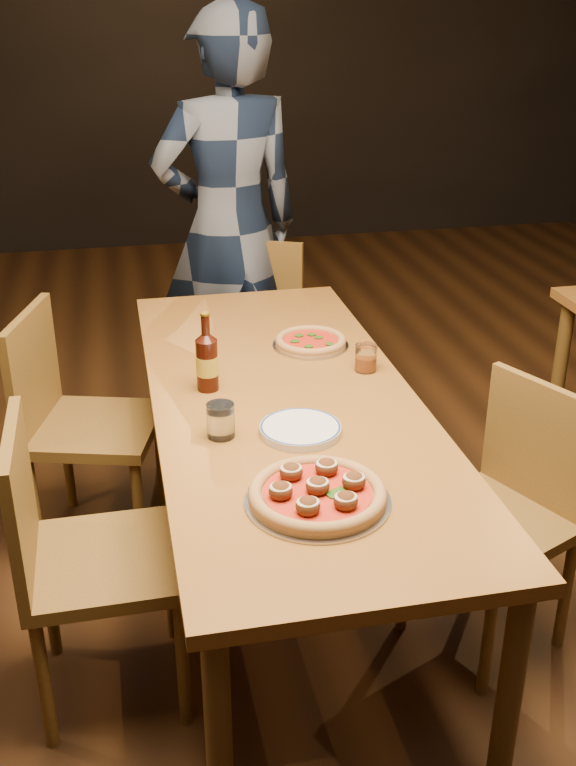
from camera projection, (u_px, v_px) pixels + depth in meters
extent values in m
plane|color=black|center=(285.00, 594.00, 2.92)|extent=(9.00, 9.00, 0.00)
plane|color=black|center=(162.00, 45.00, 6.28)|extent=(7.00, 0.00, 7.00)
cube|color=brown|center=(285.00, 403.00, 2.61)|extent=(0.80, 2.00, 0.04)
cylinder|color=#553A18|center=(220.00, 755.00, 1.87)|extent=(0.06, 0.06, 0.71)
cylinder|color=#553A18|center=(159.00, 393.00, 3.54)|extent=(0.06, 0.06, 0.71)
cylinder|color=#553A18|center=(508.00, 707.00, 2.00)|extent=(0.06, 0.06, 0.71)
cylinder|color=#553A18|center=(318.00, 379.00, 3.67)|extent=(0.06, 0.06, 0.71)
cylinder|color=#553A18|center=(559.00, 378.00, 3.68)|extent=(0.06, 0.06, 0.71)
cylinder|color=#B7B7BF|center=(317.00, 501.00, 2.07)|extent=(0.36, 0.36, 0.01)
cylinder|color=tan|center=(317.00, 496.00, 2.07)|extent=(0.33, 0.33, 0.02)
torus|color=tan|center=(318.00, 493.00, 2.06)|extent=(0.34, 0.34, 0.03)
cylinder|color=red|center=(318.00, 492.00, 2.06)|extent=(0.27, 0.27, 0.00)
cylinder|color=#B7B7BF|center=(311.00, 345.00, 2.97)|extent=(0.27, 0.27, 0.01)
cylinder|color=tan|center=(311.00, 342.00, 2.97)|extent=(0.24, 0.24, 0.02)
torus|color=tan|center=(311.00, 340.00, 2.96)|extent=(0.25, 0.25, 0.03)
cylinder|color=red|center=(311.00, 340.00, 2.96)|extent=(0.19, 0.19, 0.00)
cylinder|color=white|center=(300.00, 430.00, 2.39)|extent=(0.23, 0.23, 0.02)
cylinder|color=black|center=(207.00, 365.00, 2.62)|extent=(0.07, 0.07, 0.16)
cylinder|color=black|center=(206.00, 328.00, 2.57)|extent=(0.03, 0.03, 0.08)
cylinder|color=gold|center=(207.00, 365.00, 2.62)|extent=(0.07, 0.07, 0.06)
cylinder|color=white|center=(221.00, 420.00, 2.36)|extent=(0.08, 0.08, 0.10)
cylinder|color=#A94C13|center=(366.00, 358.00, 2.77)|extent=(0.07, 0.07, 0.09)
imported|color=black|center=(229.00, 228.00, 3.73)|extent=(0.75, 0.57, 1.86)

